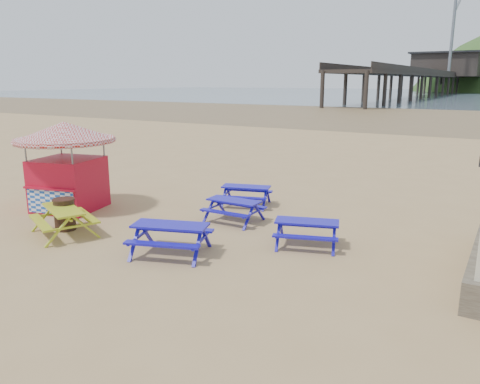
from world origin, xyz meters
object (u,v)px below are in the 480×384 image
Objects in this scene: picnic_table_blue_a at (234,211)px; picnic_table_blue_b at (246,196)px; picnic_table_yellow at (64,221)px; litter_bin at (65,214)px; ice_cream_kiosk at (66,155)px.

picnic_table_blue_b is (-0.66, 1.95, 0.00)m from picnic_table_blue_a.
picnic_table_blue_a is 5.20m from picnic_table_yellow.
litter_bin reaches higher than picnic_table_blue_b.
picnic_table_blue_a is 0.41× the size of ice_cream_kiosk.
picnic_table_blue_b is 6.39m from picnic_table_yellow.
litter_bin is (-3.35, -5.32, 0.13)m from picnic_table_blue_b.
ice_cream_kiosk is (-2.19, 2.05, 1.54)m from picnic_table_yellow.
picnic_table_yellow reaches higher than picnic_table_blue_b.
ice_cream_kiosk is at bearing -164.20° from picnic_table_blue_a.
litter_bin reaches higher than picnic_table_yellow.
picnic_table_blue_a is 2.06m from picnic_table_blue_b.
ice_cream_kiosk reaches higher than picnic_table_yellow.
ice_cream_kiosk is at bearing -161.74° from picnic_table_blue_b.
picnic_table_blue_a is at bearing 70.29° from picnic_table_yellow.
picnic_table_blue_b reaches higher than picnic_table_blue_a.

